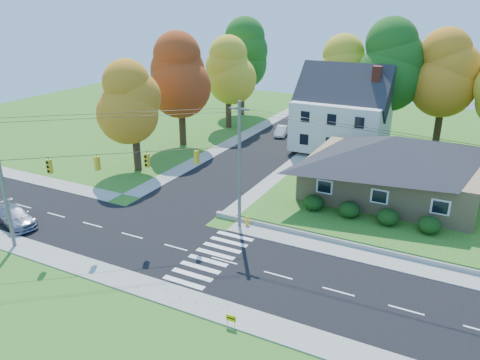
# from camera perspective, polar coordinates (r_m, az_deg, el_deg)

# --- Properties ---
(ground) EXTENTS (120.00, 120.00, 0.00)m
(ground) POSITION_cam_1_polar(r_m,az_deg,el_deg) (32.56, -1.93, -9.83)
(ground) COLOR #3D7923
(road_main) EXTENTS (90.00, 8.00, 0.02)m
(road_main) POSITION_cam_1_polar(r_m,az_deg,el_deg) (32.55, -1.93, -9.81)
(road_main) COLOR black
(road_main) RESTS_ON ground
(road_cross) EXTENTS (8.00, 44.00, 0.02)m
(road_cross) POSITION_cam_1_polar(r_m,az_deg,el_deg) (57.31, 3.68, 4.09)
(road_cross) COLOR black
(road_cross) RESTS_ON ground
(sidewalk_north) EXTENTS (90.00, 2.00, 0.08)m
(sidewalk_north) POSITION_cam_1_polar(r_m,az_deg,el_deg) (36.43, 1.90, -6.18)
(sidewalk_north) COLOR #9C9A90
(sidewalk_north) RESTS_ON ground
(sidewalk_south) EXTENTS (90.00, 2.00, 0.08)m
(sidewalk_south) POSITION_cam_1_polar(r_m,az_deg,el_deg) (28.99, -6.88, -14.22)
(sidewalk_south) COLOR #9C9A90
(sidewalk_south) RESTS_ON ground
(lawn) EXTENTS (30.00, 30.00, 0.50)m
(lawn) POSITION_cam_1_polar(r_m,az_deg,el_deg) (48.25, 24.59, -0.88)
(lawn) COLOR #3D7923
(lawn) RESTS_ON ground
(ranch_house) EXTENTS (14.60, 10.60, 5.40)m
(ranch_house) POSITION_cam_1_polar(r_m,az_deg,el_deg) (42.91, 18.12, 1.73)
(ranch_house) COLOR tan
(ranch_house) RESTS_ON lawn
(colonial_house) EXTENTS (10.40, 8.40, 9.60)m
(colonial_house) POSITION_cam_1_polar(r_m,az_deg,el_deg) (55.44, 12.34, 7.95)
(colonial_house) COLOR silver
(colonial_house) RESTS_ON lawn
(hedge_row) EXTENTS (10.70, 1.70, 1.27)m
(hedge_row) POSITION_cam_1_polar(r_m,az_deg,el_deg) (38.04, 15.38, -3.91)
(hedge_row) COLOR #163A10
(hedge_row) RESTS_ON lawn
(traffic_infrastructure) EXTENTS (38.10, 10.66, 10.00)m
(traffic_infrastructure) POSITION_cam_1_polar(r_m,az_deg,el_deg) (31.41, -1.09, -0.54)
(traffic_infrastructure) COLOR #666059
(traffic_infrastructure) RESTS_ON ground
(tree_lot_0) EXTENTS (6.72, 6.72, 12.51)m
(tree_lot_0) POSITION_cam_1_polar(r_m,az_deg,el_deg) (61.01, 12.28, 12.69)
(tree_lot_0) COLOR #3F2A19
(tree_lot_0) RESTS_ON lawn
(tree_lot_1) EXTENTS (7.84, 7.84, 14.60)m
(tree_lot_1) POSITION_cam_1_polar(r_m,az_deg,el_deg) (58.59, 17.90, 13.14)
(tree_lot_1) COLOR #3F2A19
(tree_lot_1) RESTS_ON lawn
(tree_lot_2) EXTENTS (7.28, 7.28, 13.56)m
(tree_lot_2) POSITION_cam_1_polar(r_m,az_deg,el_deg) (58.98, 23.84, 11.78)
(tree_lot_2) COLOR #3F2A19
(tree_lot_2) RESTS_ON lawn
(tree_west_0) EXTENTS (6.16, 6.16, 11.47)m
(tree_west_0) POSITION_cam_1_polar(r_m,az_deg,el_deg) (48.53, -12.94, 9.19)
(tree_west_0) COLOR #3F2A19
(tree_west_0) RESTS_ON ground
(tree_west_1) EXTENTS (7.28, 7.28, 13.56)m
(tree_west_1) POSITION_cam_1_polar(r_m,az_deg,el_deg) (56.76, -7.31, 12.55)
(tree_west_1) COLOR #3F2A19
(tree_west_1) RESTS_ON ground
(tree_west_2) EXTENTS (6.72, 6.72, 12.51)m
(tree_west_2) POSITION_cam_1_polar(r_m,az_deg,el_deg) (64.79, -1.45, 13.17)
(tree_west_2) COLOR #3F2A19
(tree_west_2) RESTS_ON ground
(tree_west_3) EXTENTS (7.84, 7.84, 14.60)m
(tree_west_3) POSITION_cam_1_polar(r_m,az_deg,el_deg) (72.58, 0.22, 15.07)
(tree_west_3) COLOR #3F2A19
(tree_west_3) RESTS_ON ground
(silver_sedan) EXTENTS (5.24, 3.29, 1.41)m
(silver_sedan) POSITION_cam_1_polar(r_m,az_deg,el_deg) (41.17, -25.80, -4.02)
(silver_sedan) COLOR #9391A3
(silver_sedan) RESTS_ON road_main
(white_car) EXTENTS (2.03, 3.96, 1.24)m
(white_car) POSITION_cam_1_polar(r_m,az_deg,el_deg) (62.09, 5.08, 5.99)
(white_car) COLOR white
(white_car) RESTS_ON road_cross
(fire_hydrant) EXTENTS (0.47, 0.37, 0.83)m
(fire_hydrant) POSITION_cam_1_polar(r_m,az_deg,el_deg) (37.10, 0.88, -5.03)
(fire_hydrant) COLOR yellow
(fire_hydrant) RESTS_ON ground
(yard_sign) EXTENTS (0.60, 0.08, 0.74)m
(yard_sign) POSITION_cam_1_polar(r_m,az_deg,el_deg) (26.53, -1.10, -16.52)
(yard_sign) COLOR black
(yard_sign) RESTS_ON ground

